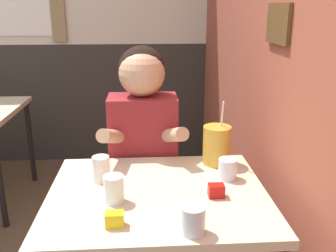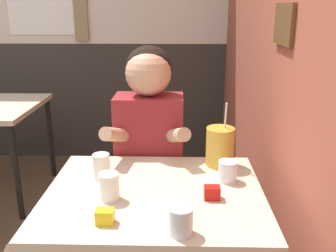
% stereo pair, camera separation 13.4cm
% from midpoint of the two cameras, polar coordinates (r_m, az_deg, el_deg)
% --- Properties ---
extents(brick_wall_right, '(0.08, 4.50, 2.70)m').
position_cam_midpoint_polar(brick_wall_right, '(2.25, 15.82, 15.31)').
color(brick_wall_right, '#9E4C38').
rests_on(brick_wall_right, ground_plane).
extents(back_wall, '(5.72, 0.09, 2.70)m').
position_cam_midpoint_polar(back_wall, '(3.57, -13.14, 16.27)').
color(back_wall, beige).
rests_on(back_wall, ground_plane).
extents(main_table, '(0.85, 0.70, 0.73)m').
position_cam_midpoint_polar(main_table, '(1.53, 0.51, -12.59)').
color(main_table, beige).
rests_on(main_table, ground_plane).
extents(person_seated, '(0.42, 0.42, 1.25)m').
position_cam_midpoint_polar(person_seated, '(1.94, -0.85, -4.76)').
color(person_seated, maroon).
rests_on(person_seated, ground_plane).
extents(cocktail_pitcher, '(0.13, 0.13, 0.30)m').
position_cam_midpoint_polar(cocktail_pitcher, '(1.71, 10.15, -3.15)').
color(cocktail_pitcher, gold).
rests_on(cocktail_pitcher, main_table).
extents(glass_near_pitcher, '(0.08, 0.08, 0.09)m').
position_cam_midpoint_polar(glass_near_pitcher, '(1.58, 11.51, -6.79)').
color(glass_near_pitcher, silver).
rests_on(glass_near_pitcher, main_table).
extents(glass_center, '(0.08, 0.08, 0.10)m').
position_cam_midpoint_polar(glass_center, '(1.42, -6.24, -9.21)').
color(glass_center, silver).
rests_on(glass_center, main_table).
extents(glass_far_side, '(0.07, 0.07, 0.11)m').
position_cam_midpoint_polar(glass_far_side, '(1.58, -7.73, -6.17)').
color(glass_far_side, silver).
rests_on(glass_far_side, main_table).
extents(glass_by_brick, '(0.08, 0.08, 0.09)m').
position_cam_midpoint_polar(glass_by_brick, '(1.22, 5.20, -14.26)').
color(glass_by_brick, silver).
rests_on(glass_by_brick, main_table).
extents(condiment_ketchup, '(0.06, 0.04, 0.05)m').
position_cam_midpoint_polar(condiment_ketchup, '(1.44, 9.43, -10.05)').
color(condiment_ketchup, '#B7140F').
rests_on(condiment_ketchup, main_table).
extents(condiment_mustard, '(0.06, 0.04, 0.05)m').
position_cam_midpoint_polar(condiment_mustard, '(1.29, -6.58, -13.61)').
color(condiment_mustard, yellow).
rests_on(condiment_mustard, main_table).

